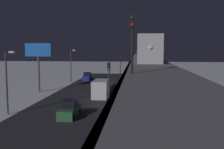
{
  "coord_description": "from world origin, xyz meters",
  "views": [
    {
      "loc": [
        -4.77,
        33.66,
        7.93
      ],
      "look_at": [
        0.63,
        -22.51,
        2.14
      ],
      "focal_mm": 40.68,
      "sensor_mm": 36.0,
      "label": 1
    }
  ],
  "objects_px": {
    "rail_signal": "(132,34)",
    "traffic_light_mid": "(120,68)",
    "commercial_billboard": "(38,55)",
    "box_truck": "(102,88)",
    "traffic_light_near": "(109,82)",
    "sedan_white": "(107,84)",
    "sedan_blue": "(87,77)",
    "sedan_green": "(69,110)",
    "subway_train": "(144,48)"
  },
  "relations": [
    {
      "from": "rail_signal",
      "to": "traffic_light_near",
      "type": "height_order",
      "value": "rail_signal"
    },
    {
      "from": "sedan_green",
      "to": "commercial_billboard",
      "type": "distance_m",
      "value": 20.08
    },
    {
      "from": "sedan_green",
      "to": "subway_train",
      "type": "bearing_deg",
      "value": 71.56
    },
    {
      "from": "traffic_light_near",
      "to": "traffic_light_mid",
      "type": "xyz_separation_m",
      "value": [
        0.0,
        -20.44,
        0.0
      ]
    },
    {
      "from": "rail_signal",
      "to": "commercial_billboard",
      "type": "relative_size",
      "value": 0.45
    },
    {
      "from": "rail_signal",
      "to": "traffic_light_mid",
      "type": "xyz_separation_m",
      "value": [
        2.71,
        -30.69,
        -4.72
      ]
    },
    {
      "from": "traffic_light_near",
      "to": "commercial_billboard",
      "type": "xyz_separation_m",
      "value": [
        14.76,
        -16.98,
        2.63
      ]
    },
    {
      "from": "sedan_white",
      "to": "sedan_blue",
      "type": "height_order",
      "value": "same"
    },
    {
      "from": "sedan_green",
      "to": "commercial_billboard",
      "type": "relative_size",
      "value": 0.5
    },
    {
      "from": "subway_train",
      "to": "sedan_white",
      "type": "distance_m",
      "value": 11.59
    },
    {
      "from": "commercial_billboard",
      "to": "traffic_light_near",
      "type": "bearing_deg",
      "value": 130.99
    },
    {
      "from": "subway_train",
      "to": "box_truck",
      "type": "xyz_separation_m",
      "value": [
        7.26,
        14.65,
        -6.63
      ]
    },
    {
      "from": "box_truck",
      "to": "traffic_light_near",
      "type": "relative_size",
      "value": 1.16
    },
    {
      "from": "sedan_green",
      "to": "traffic_light_mid",
      "type": "distance_m",
      "value": 20.59
    },
    {
      "from": "sedan_white",
      "to": "commercial_billboard",
      "type": "relative_size",
      "value": 0.48
    },
    {
      "from": "sedan_green",
      "to": "commercial_billboard",
      "type": "xyz_separation_m",
      "value": [
        10.06,
        -16.3,
        6.04
      ]
    },
    {
      "from": "sedan_white",
      "to": "box_truck",
      "type": "bearing_deg",
      "value": -88.79
    },
    {
      "from": "traffic_light_near",
      "to": "box_truck",
      "type": "bearing_deg",
      "value": -78.94
    },
    {
      "from": "traffic_light_near",
      "to": "traffic_light_mid",
      "type": "height_order",
      "value": "same"
    },
    {
      "from": "box_truck",
      "to": "sedan_green",
      "type": "bearing_deg",
      "value": 81.34
    },
    {
      "from": "subway_train",
      "to": "sedan_green",
      "type": "relative_size",
      "value": 12.51
    },
    {
      "from": "sedan_green",
      "to": "sedan_blue",
      "type": "bearing_deg",
      "value": 97.63
    },
    {
      "from": "sedan_blue",
      "to": "box_truck",
      "type": "xyz_separation_m",
      "value": [
        -6.6,
        21.21,
        0.55
      ]
    },
    {
      "from": "traffic_light_mid",
      "to": "commercial_billboard",
      "type": "bearing_deg",
      "value": 13.18
    },
    {
      "from": "traffic_light_near",
      "to": "sedan_green",
      "type": "bearing_deg",
      "value": -8.3
    },
    {
      "from": "sedan_white",
      "to": "sedan_blue",
      "type": "bearing_deg",
      "value": 118.52
    },
    {
      "from": "sedan_green",
      "to": "traffic_light_near",
      "type": "height_order",
      "value": "traffic_light_near"
    },
    {
      "from": "sedan_white",
      "to": "subway_train",
      "type": "bearing_deg",
      "value": 34.98
    },
    {
      "from": "traffic_light_mid",
      "to": "commercial_billboard",
      "type": "relative_size",
      "value": 0.72
    },
    {
      "from": "traffic_light_near",
      "to": "traffic_light_mid",
      "type": "distance_m",
      "value": 20.44
    },
    {
      "from": "box_truck",
      "to": "subway_train",
      "type": "bearing_deg",
      "value": -116.37
    },
    {
      "from": "sedan_blue",
      "to": "box_truck",
      "type": "bearing_deg",
      "value": 107.29
    },
    {
      "from": "sedan_green",
      "to": "traffic_light_near",
      "type": "bearing_deg",
      "value": -8.3
    },
    {
      "from": "sedan_white",
      "to": "sedan_blue",
      "type": "relative_size",
      "value": 0.98
    },
    {
      "from": "sedan_blue",
      "to": "traffic_light_near",
      "type": "xyz_separation_m",
      "value": [
        -9.3,
        35.02,
        3.4
      ]
    },
    {
      "from": "sedan_green",
      "to": "box_truck",
      "type": "distance_m",
      "value": 13.29
    },
    {
      "from": "sedan_green",
      "to": "box_truck",
      "type": "xyz_separation_m",
      "value": [
        -2.0,
        -13.13,
        0.56
      ]
    },
    {
      "from": "sedan_blue",
      "to": "traffic_light_mid",
      "type": "xyz_separation_m",
      "value": [
        -9.3,
        14.59,
        3.4
      ]
    },
    {
      "from": "sedan_blue",
      "to": "traffic_light_near",
      "type": "height_order",
      "value": "traffic_light_near"
    },
    {
      "from": "subway_train",
      "to": "rail_signal",
      "type": "relative_size",
      "value": 13.87
    },
    {
      "from": "box_truck",
      "to": "sedan_blue",
      "type": "bearing_deg",
      "value": -72.71
    },
    {
      "from": "rail_signal",
      "to": "sedan_green",
      "type": "xyz_separation_m",
      "value": [
        7.41,
        -10.94,
        -8.14
      ]
    },
    {
      "from": "sedan_blue",
      "to": "traffic_light_mid",
      "type": "bearing_deg",
      "value": 122.52
    },
    {
      "from": "sedan_green",
      "to": "sedan_blue",
      "type": "xyz_separation_m",
      "value": [
        4.6,
        -34.34,
        0.01
      ]
    },
    {
      "from": "sedan_green",
      "to": "commercial_billboard",
      "type": "bearing_deg",
      "value": 121.68
    },
    {
      "from": "subway_train",
      "to": "sedan_blue",
      "type": "height_order",
      "value": "subway_train"
    },
    {
      "from": "subway_train",
      "to": "sedan_white",
      "type": "bearing_deg",
      "value": 34.98
    },
    {
      "from": "sedan_blue",
      "to": "commercial_billboard",
      "type": "distance_m",
      "value": 19.79
    },
    {
      "from": "subway_train",
      "to": "sedan_white",
      "type": "relative_size",
      "value": 13.01
    },
    {
      "from": "subway_train",
      "to": "traffic_light_mid",
      "type": "height_order",
      "value": "subway_train"
    }
  ]
}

